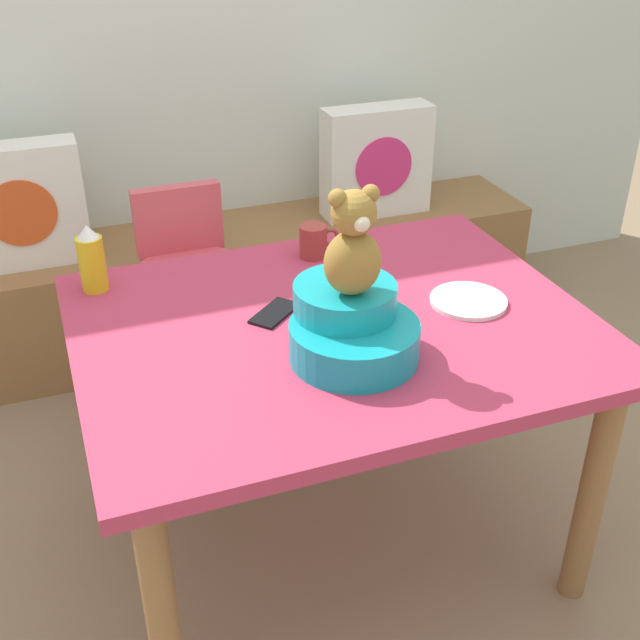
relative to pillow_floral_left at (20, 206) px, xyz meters
name	(u,v)px	position (x,y,z in m)	size (l,w,h in m)	color
ground_plane	(332,537)	(0.71, -1.23, -0.68)	(8.00, 8.00, 0.00)	#8C7256
window_bench	(222,284)	(0.71, 0.02, -0.45)	(2.60, 0.44, 0.46)	olive
pillow_floral_left	(20,206)	(0.00, 0.00, 0.00)	(0.44, 0.15, 0.44)	white
pillow_floral_right	(376,161)	(1.37, 0.00, 0.00)	(0.44, 0.15, 0.44)	white
book_stack	(188,229)	(0.59, 0.02, -0.19)	(0.20, 0.14, 0.07)	#6283B8
dining_table	(334,355)	(0.71, -1.23, -0.04)	(1.27, 1.00, 0.74)	#B73351
highchair	(190,274)	(0.50, -0.42, -0.16)	(0.34, 0.45, 0.79)	#D84C59
infant_seat_teal	(351,327)	(0.69, -1.38, 0.13)	(0.30, 0.33, 0.16)	teal
teddy_bear	(353,245)	(0.69, -1.38, 0.34)	(0.13, 0.12, 0.25)	olive
ketchup_bottle	(92,260)	(0.17, -0.85, 0.15)	(0.07, 0.07, 0.18)	gold
coffee_mug	(314,241)	(0.79, -0.86, 0.11)	(0.12, 0.08, 0.09)	#9E332D
dinner_plate_near	(468,301)	(1.07, -1.26, 0.07)	(0.20, 0.20, 0.01)	white
cell_phone	(275,313)	(0.58, -1.14, 0.06)	(0.07, 0.14, 0.01)	black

